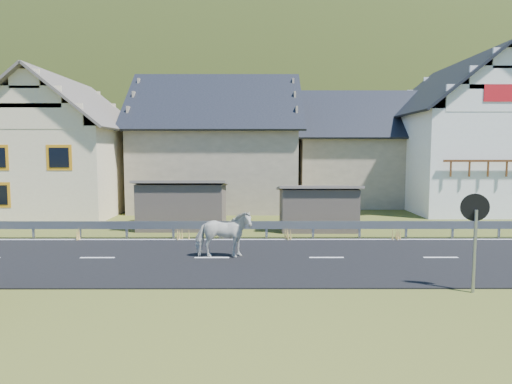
{
  "coord_description": "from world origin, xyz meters",
  "views": [
    {
      "loc": [
        1.5,
        -15.62,
        3.8
      ],
      "look_at": [
        1.54,
        2.11,
        2.15
      ],
      "focal_mm": 32.0,
      "sensor_mm": 36.0,
      "label": 1
    }
  ],
  "objects": [
    {
      "name": "ground",
      "position": [
        0.0,
        0.0,
        0.0
      ],
      "size": [
        160.0,
        160.0,
        0.0
      ],
      "primitive_type": "plane",
      "color": "#364115",
      "rests_on": "ground"
    },
    {
      "name": "road",
      "position": [
        0.0,
        0.0,
        0.02
      ],
      "size": [
        60.0,
        7.0,
        0.04
      ],
      "primitive_type": "cube",
      "color": "black",
      "rests_on": "ground"
    },
    {
      "name": "lane_markings",
      "position": [
        0.0,
        0.0,
        0.04
      ],
      "size": [
        60.0,
        6.6,
        0.01
      ],
      "primitive_type": "cube",
      "color": "silver",
      "rests_on": "road"
    },
    {
      "name": "guardrail",
      "position": [
        -0.0,
        3.68,
        0.56
      ],
      "size": [
        28.1,
        0.09,
        0.75
      ],
      "color": "#93969B",
      "rests_on": "ground"
    },
    {
      "name": "shed_left",
      "position": [
        -2.0,
        6.5,
        1.1
      ],
      "size": [
        4.3,
        3.3,
        2.4
      ],
      "primitive_type": "cube",
      "color": "brown",
      "rests_on": "ground"
    },
    {
      "name": "shed_right",
      "position": [
        4.5,
        6.0,
        1.0
      ],
      "size": [
        3.8,
        2.9,
        2.2
      ],
      "primitive_type": "cube",
      "color": "brown",
      "rests_on": "ground"
    },
    {
      "name": "house_cream",
      "position": [
        -10.0,
        12.0,
        4.36
      ],
      "size": [
        7.8,
        9.8,
        8.3
      ],
      "color": "beige",
      "rests_on": "ground"
    },
    {
      "name": "house_stone_a",
      "position": [
        -1.0,
        15.0,
        4.63
      ],
      "size": [
        10.8,
        9.8,
        8.9
      ],
      "color": "tan",
      "rests_on": "ground"
    },
    {
      "name": "house_stone_b",
      "position": [
        9.0,
        17.0,
        4.24
      ],
      "size": [
        9.8,
        8.8,
        8.1
      ],
      "color": "tan",
      "rests_on": "ground"
    },
    {
      "name": "house_white",
      "position": [
        15.0,
        14.0,
        5.06
      ],
      "size": [
        8.8,
        10.8,
        9.7
      ],
      "color": "white",
      "rests_on": "ground"
    },
    {
      "name": "mountain",
      "position": [
        5.0,
        180.0,
        -20.0
      ],
      "size": [
        440.0,
        280.0,
        260.0
      ],
      "primitive_type": "ellipsoid",
      "color": "#243411",
      "rests_on": "ground"
    },
    {
      "name": "conifer_patch",
      "position": [
        -55.0,
        110.0,
        6.0
      ],
      "size": [
        76.0,
        50.0,
        28.0
      ],
      "primitive_type": "ellipsoid",
      "color": "black",
      "rests_on": "ground"
    },
    {
      "name": "horse",
      "position": [
        0.4,
        0.01,
        0.87
      ],
      "size": [
        1.01,
        2.0,
        1.65
      ],
      "primitive_type": "imported",
      "rotation": [
        0.0,
        0.0,
        1.63
      ],
      "color": "beige",
      "rests_on": "road"
    },
    {
      "name": "traffic_mirror",
      "position": [
        7.31,
        -3.71,
        1.94
      ],
      "size": [
        0.73,
        0.25,
        2.65
      ],
      "rotation": [
        0.0,
        0.0,
        -0.17
      ],
      "color": "#93969B",
      "rests_on": "ground"
    }
  ]
}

